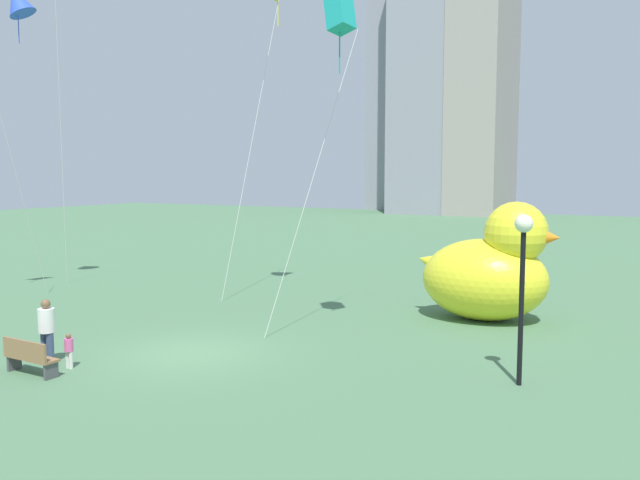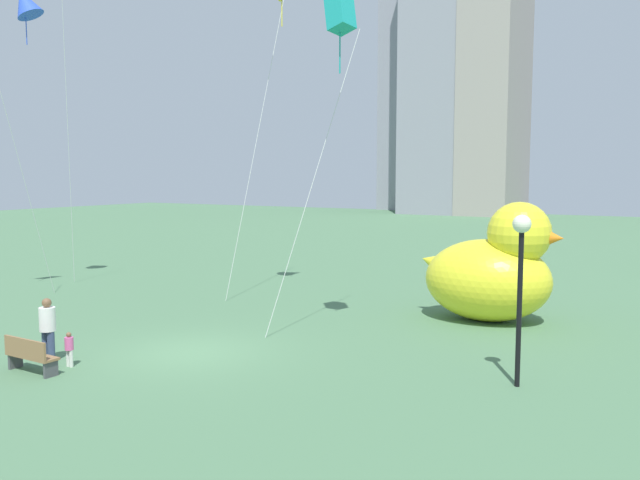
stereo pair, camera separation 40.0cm
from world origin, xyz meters
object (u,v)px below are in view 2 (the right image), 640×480
at_px(person_child, 69,348).
at_px(lamppost, 521,259).
at_px(giant_inflatable_duck, 493,270).
at_px(kite_blue, 25,3).
at_px(kite_teal, 340,13).
at_px(person_adult, 48,327).
at_px(park_bench, 29,355).

height_order(person_child, lamppost, lamppost).
relative_size(giant_inflatable_duck, kite_blue, 0.38).
distance_m(kite_blue, kite_teal, 15.82).
bearing_deg(kite_blue, person_adult, -35.63).
distance_m(giant_inflatable_duck, lamppost, 7.09).
bearing_deg(kite_teal, kite_blue, 174.47).
relative_size(person_child, lamppost, 0.22).
height_order(park_bench, person_adult, person_adult).
xyz_separation_m(park_bench, person_adult, (-0.43, 0.88, 0.47)).
relative_size(person_child, giant_inflatable_duck, 0.19).
bearing_deg(person_child, giant_inflatable_duck, 53.37).
bearing_deg(giant_inflatable_duck, person_child, -126.63).
bearing_deg(giant_inflatable_duck, person_adult, -129.41).
bearing_deg(park_bench, kite_blue, 142.31).
bearing_deg(lamppost, kite_blue, 172.16).
relative_size(park_bench, kite_teal, 0.16).
height_order(person_child, giant_inflatable_duck, giant_inflatable_duck).
relative_size(person_adult, lamppost, 0.42).
relative_size(person_adult, person_child, 1.89).
height_order(lamppost, kite_blue, kite_blue).
bearing_deg(person_adult, kite_blue, 144.37).
height_order(kite_blue, kite_teal, kite_blue).
distance_m(person_adult, lamppost, 12.12).
distance_m(giant_inflatable_duck, kite_blue, 21.56).
distance_m(person_adult, giant_inflatable_duck, 13.87).
relative_size(person_adult, giant_inflatable_duck, 0.35).
bearing_deg(kite_teal, person_child, -131.33).
distance_m(person_child, kite_blue, 17.17).
height_order(park_bench, giant_inflatable_duck, giant_inflatable_duck).
height_order(person_adult, lamppost, lamppost).
relative_size(giant_inflatable_duck, lamppost, 1.21).
xyz_separation_m(park_bench, lamppost, (10.77, 5.03, 2.52)).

